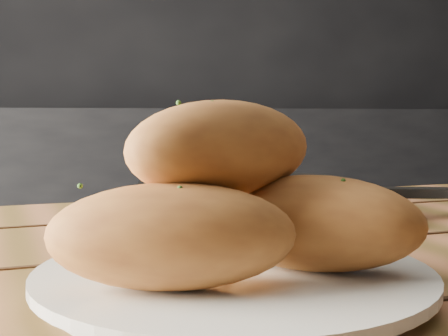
# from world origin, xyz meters

# --- Properties ---
(back_wall) EXTENTS (4.00, 0.04, 2.70)m
(back_wall) POSITION_xyz_m (0.00, 2.00, 1.35)
(back_wall) COLOR black
(back_wall) RESTS_ON ground
(counter) EXTENTS (2.80, 0.60, 0.90)m
(counter) POSITION_xyz_m (0.00, 1.70, 0.45)
(counter) COLOR black
(counter) RESTS_ON ground
(plate) EXTENTS (0.29, 0.29, 0.02)m
(plate) POSITION_xyz_m (-0.51, -0.47, 0.76)
(plate) COLOR white
(plate) RESTS_ON table
(bread_rolls) EXTENTS (0.28, 0.24, 0.12)m
(bread_rolls) POSITION_xyz_m (-0.52, -0.47, 0.82)
(bread_rolls) COLOR #B97333
(bread_rolls) RESTS_ON plate
(skillet) EXTENTS (0.40, 0.29, 0.05)m
(skillet) POSITION_xyz_m (-0.37, -0.16, 0.77)
(skillet) COLOR black
(skillet) RESTS_ON table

